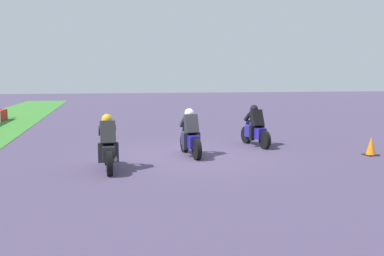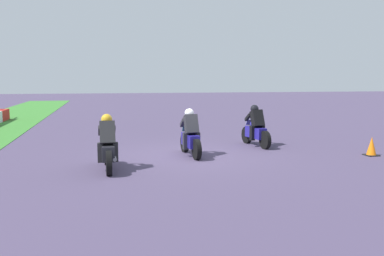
% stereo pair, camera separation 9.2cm
% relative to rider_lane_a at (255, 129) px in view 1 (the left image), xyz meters
% --- Properties ---
extents(ground_plane, '(120.00, 120.00, 0.00)m').
position_rel_rider_lane_a_xyz_m(ground_plane, '(-1.33, 2.78, -0.62)').
color(ground_plane, '#463B57').
extents(rider_lane_a, '(2.04, 0.58, 1.51)m').
position_rel_rider_lane_a_xyz_m(rider_lane_a, '(0.00, 0.00, 0.00)').
color(rider_lane_a, black).
rests_on(rider_lane_a, ground_plane).
extents(rider_lane_b, '(2.04, 0.55, 1.51)m').
position_rel_rider_lane_a_xyz_m(rider_lane_b, '(-1.37, 2.74, 0.00)').
color(rider_lane_b, black).
rests_on(rider_lane_b, ground_plane).
extents(rider_lane_c, '(2.04, 0.54, 1.51)m').
position_rel_rider_lane_a_xyz_m(rider_lane_c, '(-2.89, 5.36, 0.00)').
color(rider_lane_c, black).
rests_on(rider_lane_c, ground_plane).
extents(traffic_cone, '(0.40, 0.40, 0.61)m').
position_rel_rider_lane_a_xyz_m(traffic_cone, '(-2.59, -2.94, -0.34)').
color(traffic_cone, black).
rests_on(traffic_cone, ground_plane).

